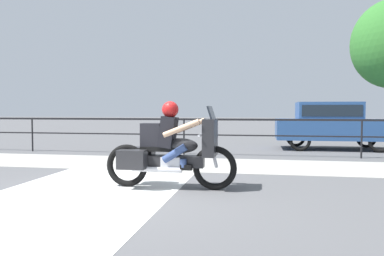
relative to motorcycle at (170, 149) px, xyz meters
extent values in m
plane|color=#565659|center=(-0.74, -0.54, -0.68)|extent=(120.00, 120.00, 0.00)
cube|color=#A8A59E|center=(-0.74, 2.86, -0.68)|extent=(44.00, 2.40, 0.01)
cube|color=silver|center=(-1.31, -0.74, -0.68)|extent=(2.96, 6.00, 0.01)
cube|color=black|center=(-0.74, 4.85, 0.40)|extent=(36.00, 0.04, 0.06)
cube|color=black|center=(-0.74, 4.85, -0.07)|extent=(36.00, 0.03, 0.04)
cylinder|color=black|center=(-5.84, 4.85, -0.13)|extent=(0.05, 0.05, 1.11)
cylinder|color=black|center=(-0.74, 4.85, -0.13)|extent=(0.05, 0.05, 1.11)
cylinder|color=black|center=(4.36, 4.85, -0.13)|extent=(0.05, 0.05, 1.11)
torus|color=black|center=(0.78, 0.00, -0.30)|extent=(0.76, 0.11, 0.76)
torus|color=black|center=(-0.79, 0.00, -0.30)|extent=(0.76, 0.11, 0.76)
cube|color=#232326|center=(-0.01, 0.00, -0.20)|extent=(1.19, 0.22, 0.20)
cube|color=silver|center=(0.02, 0.00, -0.25)|extent=(0.34, 0.26, 0.26)
ellipsoid|color=#232326|center=(0.18, 0.00, 0.07)|extent=(0.61, 0.30, 0.26)
cube|color=black|center=(-0.16, 0.00, 0.01)|extent=(0.69, 0.28, 0.08)
cube|color=#232326|center=(0.70, 0.00, 0.22)|extent=(0.20, 0.59, 0.63)
cube|color=#1E232B|center=(0.72, 0.00, 0.63)|extent=(0.10, 0.50, 0.24)
cylinder|color=silver|center=(0.56, 0.00, 0.27)|extent=(0.04, 0.70, 0.04)
cylinder|color=silver|center=(-0.20, -0.16, -0.33)|extent=(0.86, 0.09, 0.09)
cube|color=#232326|center=(-0.61, -0.24, -0.16)|extent=(0.48, 0.28, 0.32)
cube|color=#232326|center=(-0.61, 0.24, -0.16)|extent=(0.48, 0.28, 0.32)
cylinder|color=silver|center=(0.75, 0.00, -0.04)|extent=(0.18, 0.06, 0.52)
cube|color=black|center=(-0.04, 0.00, 0.30)|extent=(0.31, 0.36, 0.56)
sphere|color=tan|center=(0.00, 0.00, 0.67)|extent=(0.23, 0.23, 0.23)
sphere|color=#B21919|center=(0.00, 0.00, 0.69)|extent=(0.29, 0.29, 0.29)
cylinder|color=#33477A|center=(0.11, -0.15, -0.05)|extent=(0.44, 0.13, 0.34)
cylinder|color=#33477A|center=(0.26, -0.15, -0.21)|extent=(0.11, 0.11, 0.14)
cube|color=black|center=(0.31, -0.15, -0.28)|extent=(0.20, 0.10, 0.09)
cylinder|color=#33477A|center=(0.11, 0.15, -0.05)|extent=(0.44, 0.13, 0.34)
cylinder|color=#33477A|center=(0.26, 0.15, -0.21)|extent=(0.11, 0.11, 0.14)
cube|color=black|center=(0.31, 0.15, -0.28)|extent=(0.20, 0.10, 0.09)
cylinder|color=tan|center=(0.26, -0.30, 0.39)|extent=(0.63, 0.09, 0.32)
cylinder|color=tan|center=(0.26, 0.30, 0.39)|extent=(0.63, 0.09, 0.32)
cube|color=black|center=(-0.34, 0.00, 0.25)|extent=(0.35, 0.24, 0.42)
cube|color=#284C84|center=(4.08, 7.19, 0.02)|extent=(3.96, 1.65, 0.69)
cube|color=#284C84|center=(3.85, 7.19, 0.66)|extent=(2.06, 1.45, 0.59)
cube|color=#19232D|center=(4.86, 7.19, 0.66)|extent=(0.04, 1.29, 0.47)
cube|color=#19232D|center=(3.85, 7.19, 0.66)|extent=(1.89, 1.48, 0.38)
torus|color=black|center=(5.31, 6.44, -0.33)|extent=(0.70, 0.11, 0.70)
torus|color=black|center=(5.31, 7.95, -0.33)|extent=(0.70, 0.11, 0.70)
torus|color=black|center=(2.86, 6.44, -0.33)|extent=(0.70, 0.11, 0.70)
torus|color=black|center=(2.86, 7.95, -0.33)|extent=(0.70, 0.11, 0.70)
camera|label=1|loc=(1.52, -6.31, 0.69)|focal=35.00mm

